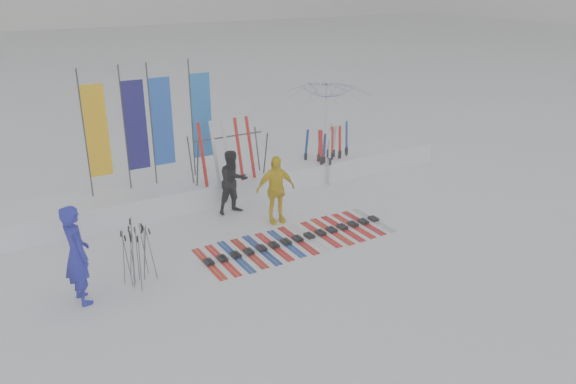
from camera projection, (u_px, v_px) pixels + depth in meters
ground at (317, 259)px, 12.33m from camera, size 120.00×120.00×0.00m
snow_bank at (228, 183)px, 15.91m from camera, size 14.00×1.60×0.60m
person_blue at (77, 255)px, 10.41m from camera, size 0.58×0.78×1.97m
person_black at (233, 182)px, 14.42m from camera, size 0.85×0.68×1.68m
person_yellow at (276, 189)px, 13.87m from camera, size 1.06×0.56×1.73m
tent_canopy at (328, 119)px, 18.74m from camera, size 3.57×3.61×2.62m
ski_row at (298, 239)px, 13.16m from camera, size 4.68×1.69×0.07m
pole_cluster at (137, 255)px, 11.23m from camera, size 0.66×0.91×1.24m
feather_flags at (149, 124)px, 14.41m from camera, size 3.41×0.21×3.20m
ski_rack at (229, 151)px, 15.13m from camera, size 2.04×0.80×1.23m
upright_skis at (327, 154)px, 16.83m from camera, size 1.38×0.92×1.69m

